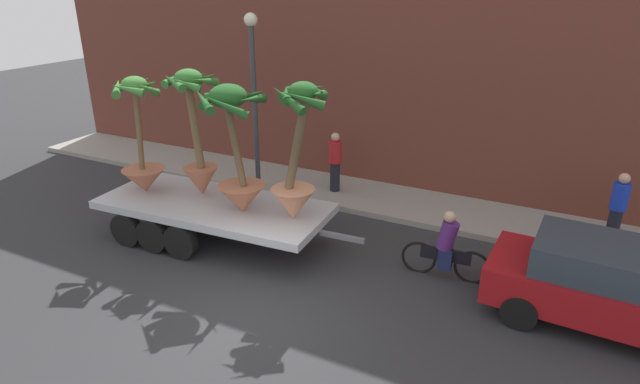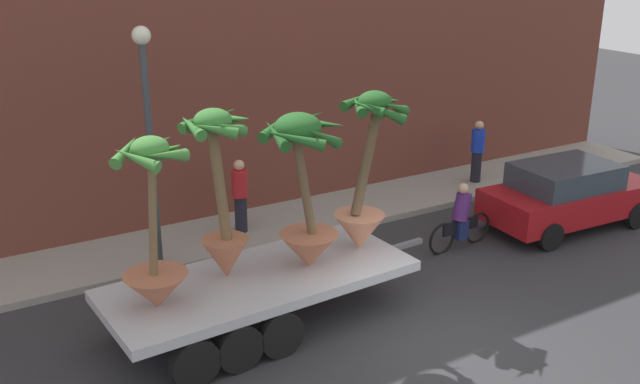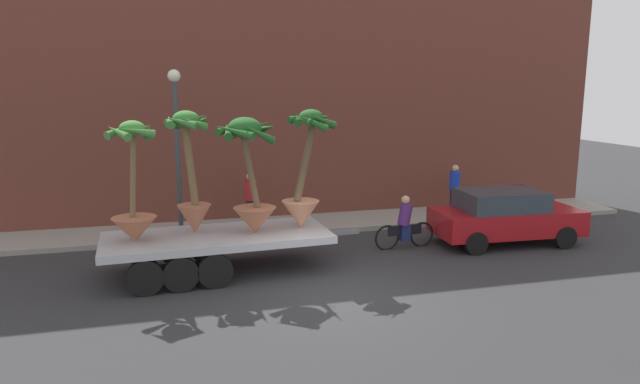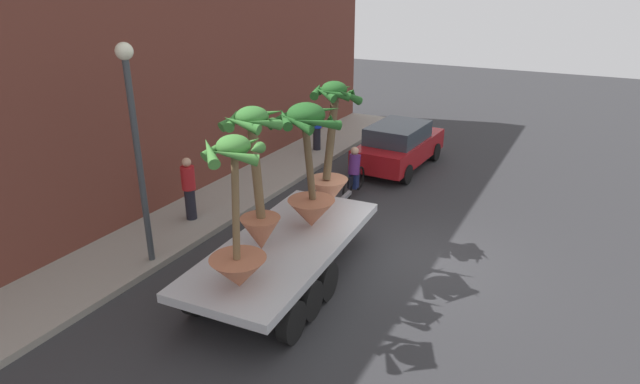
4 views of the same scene
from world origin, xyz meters
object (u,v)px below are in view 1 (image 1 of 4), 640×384
potted_palm_front (236,155)px  pedestrian_near_gate (335,161)px  potted_palm_extra (197,140)px  street_lamp (254,80)px  potted_palm_rear (296,166)px  pedestrian_far_left (618,207)px  cyclist (446,249)px  parked_car (610,286)px  potted_palm_middle (142,152)px  flatbed_trailer (205,209)px

potted_palm_front → pedestrian_near_gate: bearing=82.4°
potted_palm_extra → street_lamp: size_ratio=0.62×
potted_palm_rear → pedestrian_far_left: size_ratio=1.75×
cyclist → pedestrian_far_left: size_ratio=1.08×
potted_palm_front → potted_palm_extra: bearing=164.3°
cyclist → potted_palm_front: bearing=-168.2°
potted_palm_front → parked_car: potted_palm_front is taller
potted_palm_middle → parked_car: bearing=3.7°
pedestrian_far_left → potted_palm_middle: bearing=-159.0°
potted_palm_middle → pedestrian_far_left: potted_palm_middle is taller
potted_palm_front → potted_palm_extra: 1.44m
parked_car → potted_palm_middle: bearing=-176.3°
cyclist → pedestrian_near_gate: (-3.93, 2.97, 0.37)m
potted_palm_extra → pedestrian_near_gate: (1.90, 3.52, -1.31)m
potted_palm_front → parked_car: size_ratio=0.66×
potted_palm_extra → pedestrian_far_left: potted_palm_extra is taller
potted_palm_middle → potted_palm_front: 2.71m
potted_palm_extra → pedestrian_near_gate: potted_palm_extra is taller
street_lamp → cyclist: bearing=-20.7°
street_lamp → flatbed_trailer: bearing=-79.9°
potted_palm_middle → potted_palm_extra: (1.31, 0.45, 0.37)m
potted_palm_extra → pedestrian_near_gate: 4.20m
pedestrian_near_gate → pedestrian_far_left: 7.03m
potted_palm_middle → parked_car: (10.12, 0.66, -1.16)m
potted_palm_extra → street_lamp: street_lamp is taller
potted_palm_rear → pedestrian_near_gate: bearing=102.9°
potted_palm_rear → potted_palm_front: 1.38m
potted_palm_extra → pedestrian_near_gate: size_ratio=1.74×
potted_palm_rear → pedestrian_near_gate: potted_palm_rear is taller
potted_palm_rear → street_lamp: (-3.01, 3.05, 1.03)m
flatbed_trailer → parked_car: size_ratio=1.52×
flatbed_trailer → street_lamp: (-0.55, 3.12, 2.48)m
potted_palm_front → pedestrian_near_gate: potted_palm_front is taller
potted_palm_middle → potted_palm_extra: bearing=18.9°
potted_palm_extra → parked_car: potted_palm_extra is taller
pedestrian_near_gate → potted_palm_front: bearing=-97.6°
potted_palm_middle → potted_palm_extra: size_ratio=0.94×
potted_palm_extra → potted_palm_front: bearing=-15.7°
flatbed_trailer → street_lamp: street_lamp is taller
parked_car → street_lamp: 9.74m
potted_palm_extra → parked_car: bearing=1.3°
pedestrian_near_gate → street_lamp: size_ratio=0.35×
street_lamp → potted_palm_middle: bearing=-107.8°
pedestrian_near_gate → parked_car: bearing=-25.6°
parked_car → pedestrian_near_gate: 7.66m
potted_palm_middle → potted_palm_extra: 1.44m
potted_palm_front → potted_palm_middle: bearing=-178.7°
flatbed_trailer → cyclist: 5.60m
potted_palm_rear → potted_palm_front: (-1.37, -0.18, 0.09)m
potted_palm_rear → pedestrian_near_gate: (-0.85, 3.72, -1.16)m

